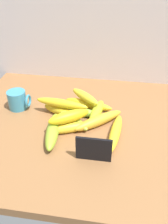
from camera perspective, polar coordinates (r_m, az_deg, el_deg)
name	(u,v)px	position (r cm, az deg, el deg)	size (l,w,h in cm)	color
counter_top	(104,129)	(90.66, 4.73, -4.10)	(110.00, 76.00, 3.00)	brown
back_wall	(116,12)	(112.50, 7.44, 22.41)	(130.00, 2.00, 70.00)	beige
chalkboard_sign	(94,150)	(74.15, 2.30, -8.94)	(11.00, 1.80, 8.40)	black
coffee_mug	(18,100)	(101.12, -15.33, 2.75)	(8.84, 7.34, 7.56)	teal
banana_0	(115,132)	(84.50, 7.39, -4.79)	(20.49, 3.51, 3.51)	gold
banana_1	(77,112)	(93.85, -1.55, -0.01)	(17.91, 3.53, 3.53)	#8AB633
banana_2	(88,104)	(98.70, 1.03, 1.86)	(20.07, 3.45, 3.45)	yellow
banana_3	(60,111)	(94.91, -5.62, 0.33)	(15.10, 3.75, 3.75)	gold
banana_4	(97,112)	(93.70, 2.99, 0.05)	(16.23, 3.96, 3.96)	#B0BC26
banana_5	(69,128)	(85.91, -3.66, -3.74)	(16.06, 3.61, 3.61)	yellow
banana_6	(72,120)	(89.57, -2.90, -1.91)	(16.86, 3.60, 3.60)	#A2B637
banana_7	(99,120)	(89.17, 3.51, -1.96)	(20.72, 4.00, 4.00)	gold
banana_8	(53,131)	(84.45, -7.37, -4.43)	(19.85, 4.38, 4.38)	#91B22E
banana_9	(69,117)	(84.70, -3.57, -1.09)	(15.24, 4.14, 4.14)	yellow
banana_10	(62,103)	(92.70, -5.26, 2.03)	(20.67, 3.25, 3.25)	yellow
banana_11	(85,97)	(97.20, 0.23, 3.66)	(15.14, 3.36, 3.36)	yellow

